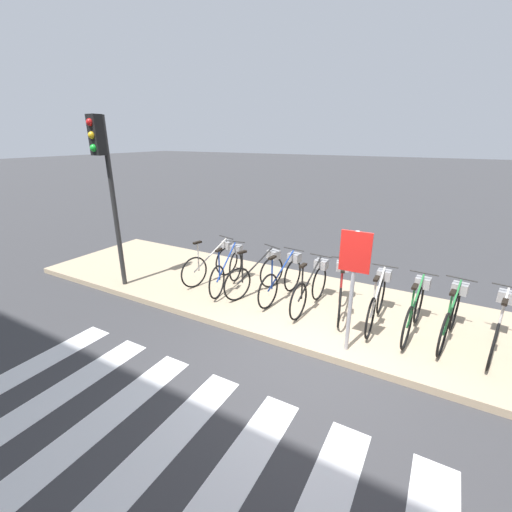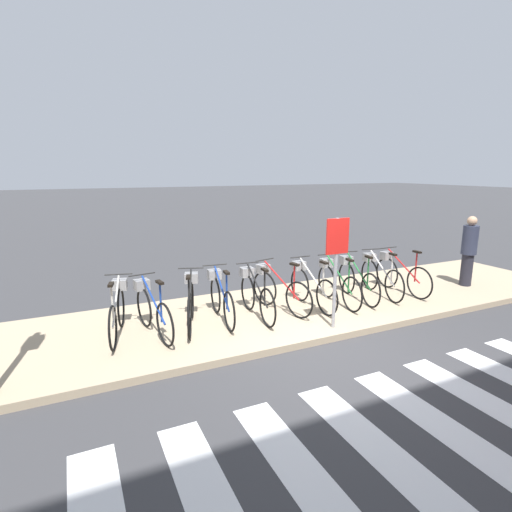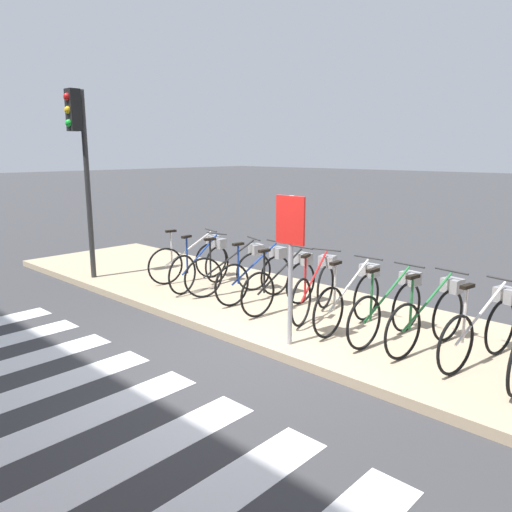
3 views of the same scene
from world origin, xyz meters
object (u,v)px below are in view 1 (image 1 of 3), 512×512
parked_bicycle_5 (341,289)px  traffic_light (104,168)px  parked_bicycle_3 (283,277)px  parked_bicycle_8 (451,314)px  parked_bicycle_4 (312,286)px  parked_bicycle_0 (214,262)px  parked_bicycle_2 (258,273)px  parked_bicycle_7 (415,308)px  sign_post (354,272)px  parked_bicycle_9 (499,324)px  parked_bicycle_6 (378,299)px  parked_bicycle_1 (228,268)px

parked_bicycle_5 → traffic_light: traffic_light is taller
parked_bicycle_3 → parked_bicycle_8: same height
parked_bicycle_4 → parked_bicycle_5: 0.55m
parked_bicycle_5 → traffic_light: 5.22m
traffic_light → parked_bicycle_8: bearing=10.3°
parked_bicycle_5 → parked_bicycle_0: bearing=178.9°
parked_bicycle_4 → traffic_light: size_ratio=0.47×
parked_bicycle_2 → parked_bicycle_0: bearing=175.6°
parked_bicycle_7 → sign_post: sign_post is taller
parked_bicycle_2 → parked_bicycle_8: 3.59m
traffic_light → parked_bicycle_7: bearing=10.8°
parked_bicycle_3 → parked_bicycle_8: size_ratio=1.01×
parked_bicycle_0 → sign_post: (3.43, -1.26, 0.87)m
parked_bicycle_7 → parked_bicycle_0: bearing=177.6°
parked_bicycle_2 → parked_bicycle_7: 3.05m
traffic_light → parked_bicycle_3: bearing=20.0°
parked_bicycle_9 → sign_post: sign_post is taller
parked_bicycle_2 → parked_bicycle_4: same height
parked_bicycle_2 → parked_bicycle_7: same height
parked_bicycle_4 → parked_bicycle_8: size_ratio=1.01×
parked_bicycle_0 → sign_post: bearing=-20.2°
parked_bicycle_3 → parked_bicycle_6: same height
parked_bicycle_6 → parked_bicycle_7: same height
parked_bicycle_6 → parked_bicycle_8: 1.15m
parked_bicycle_5 → parked_bicycle_2: bearing=-178.9°
parked_bicycle_3 → parked_bicycle_9: (3.66, -0.07, 0.00)m
parked_bicycle_1 → parked_bicycle_0: bearing=160.2°
parked_bicycle_6 → parked_bicycle_7: 0.62m
parked_bicycle_5 → parked_bicycle_8: same height
parked_bicycle_0 → parked_bicycle_6: bearing=-2.3°
parked_bicycle_7 → parked_bicycle_6: bearing=176.8°
parked_bicycle_3 → parked_bicycle_5: size_ratio=1.02×
parked_bicycle_3 → sign_post: (1.65, -1.20, 0.87)m
parked_bicycle_4 → parked_bicycle_5: (0.54, 0.11, 0.00)m
parked_bicycle_1 → parked_bicycle_4: size_ratio=0.99×
parked_bicycle_5 → sign_post: sign_post is taller
parked_bicycle_6 → parked_bicycle_8: bearing=0.4°
parked_bicycle_1 → traffic_light: (-2.16, -1.12, 2.11)m
parked_bicycle_3 → parked_bicycle_5: bearing=0.2°
parked_bicycle_4 → parked_bicycle_5: size_ratio=1.03×
parked_bicycle_1 → sign_post: 3.22m
parked_bicycle_0 → parked_bicycle_9: bearing=-1.4°
parked_bicycle_1 → parked_bicycle_9: 4.93m
parked_bicycle_5 → parked_bicycle_9: size_ratio=0.98×
parked_bicycle_2 → parked_bicycle_4: size_ratio=0.95×
parked_bicycle_0 → parked_bicycle_9: 5.45m
parked_bicycle_8 → parked_bicycle_1: bearing=-179.3°
parked_bicycle_5 → parked_bicycle_7: bearing=-5.3°
parked_bicycle_3 → parked_bicycle_9: same height
parked_bicycle_0 → sign_post: sign_post is taller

